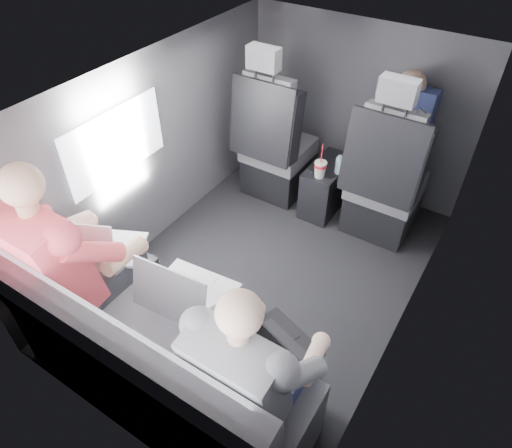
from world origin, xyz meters
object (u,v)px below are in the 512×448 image
Objects in this scene: laptop_white at (99,247)px; passenger_rear_left at (74,261)px; rear_bench at (155,366)px; passenger_front_right at (402,127)px; soda_cup at (320,169)px; laptop_black at (276,346)px; passenger_rear_right at (256,370)px; front_seat_right at (384,187)px; center_console at (326,187)px; water_bottle at (339,165)px; front_seat_left at (275,150)px; laptop_silver at (186,291)px.

passenger_rear_left is (-0.01, -0.15, 0.02)m from laptop_white.
rear_bench is 2.24× the size of passenger_front_right.
soda_cup is 0.72× the size of laptop_black.
laptop_white is at bearing 172.30° from passenger_rear_right.
passenger_rear_right reaches higher than passenger_front_right.
passenger_rear_left reaches higher than soda_cup.
laptop_white is (-1.00, -1.66, 0.24)m from front_seat_right.
passenger_front_right is at bearing 97.64° from front_seat_right.
soda_cup is at bearing -163.24° from front_seat_right.
passenger_rear_right is (1.08, -0.15, -0.02)m from laptop_white.
passenger_front_right is (0.42, 0.22, 0.54)m from center_console.
rear_bench is at bearing -103.31° from front_seat_right.
passenger_rear_right is (-0.02, -0.13, -0.02)m from laptop_black.
passenger_front_right is (-0.03, 0.26, 0.34)m from front_seat_right.
passenger_rear_left reaches higher than laptop_black.
rear_bench is (-0.45, -1.90, -0.09)m from front_seat_right.
water_bottle is at bearing 105.14° from laptop_black.
passenger_front_right is (0.87, 0.26, 0.34)m from front_seat_left.
passenger_rear_left is at bearing 170.53° from rear_bench.
passenger_front_right is (0.97, 1.92, 0.10)m from laptop_white.
front_seat_left is 0.90m from front_seat_right.
passenger_front_right is (-0.13, 1.93, 0.11)m from laptop_black.
water_bottle is 0.36× the size of laptop_silver.
water_bottle is (0.09, 0.12, -0.00)m from soda_cup.
front_seat_left is at bearing 86.49° from laptop_white.
rear_bench reaches higher than laptop_white.
front_seat_left reaches higher than laptop_white.
laptop_silver is at bearing 1.05° from laptop_white.
front_seat_left reaches higher than passenger_front_right.
rear_bench is 0.62m from passenger_rear_right.
water_bottle is at bearing -177.36° from front_seat_right.
passenger_rear_right reaches higher than laptop_white.
front_seat_left is at bearing 106.22° from laptop_silver.
front_seat_right is 2.09m from passenger_rear_left.
soda_cup reaches higher than water_bottle.
front_seat_left reaches higher than laptop_black.
center_console is 0.29m from water_bottle.
front_seat_left is at bearing 103.31° from rear_bench.
passenger_rear_right is at bearing -72.60° from soda_cup.
front_seat_left is 1.96m from laptop_black.
laptop_silver is at bearing -101.44° from passenger_front_right.
rear_bench is 3.33× the size of laptop_white.
front_seat_left is 2.63× the size of laptop_white.
laptop_white is at bearing -116.77° from passenger_front_right.
front_seat_right is 0.98× the size of passenger_rear_left.
front_seat_left is 0.79× the size of rear_bench.
laptop_black is (0.55, 0.23, 0.32)m from rear_bench.
water_bottle is at bearing -139.01° from passenger_front_right.
front_seat_left is 0.98× the size of passenger_rear_left.
laptop_white is at bearing -107.99° from center_console.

